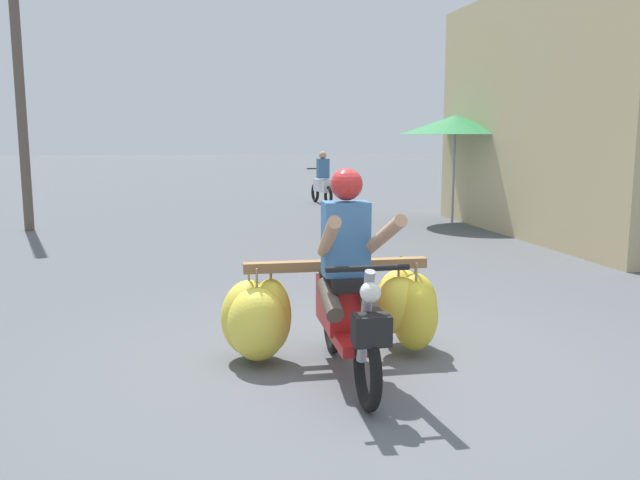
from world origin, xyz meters
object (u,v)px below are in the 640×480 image
at_px(motorbike_distant_ahead_left, 322,183).
at_px(utility_pole, 19,78).
at_px(market_umbrella_near_shop, 455,125).
at_px(motorbike_main_loaded, 339,306).

bearing_deg(motorbike_distant_ahead_left, utility_pole, -151.51).
height_order(market_umbrella_near_shop, utility_pole, utility_pole).
xyz_separation_m(motorbike_distant_ahead_left, market_umbrella_near_shop, (1.81, -4.34, 1.46)).
bearing_deg(market_umbrella_near_shop, utility_pole, 174.69).
relative_size(motorbike_main_loaded, market_umbrella_near_shop, 0.85).
bearing_deg(utility_pole, motorbike_distant_ahead_left, 28.49).
distance_m(motorbike_main_loaded, utility_pole, 9.69).
xyz_separation_m(motorbike_main_loaded, motorbike_distant_ahead_left, (2.49, 12.02, 0.11)).
xyz_separation_m(market_umbrella_near_shop, utility_pole, (-8.38, 0.78, 0.85)).
height_order(motorbike_distant_ahead_left, market_umbrella_near_shop, market_umbrella_near_shop).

